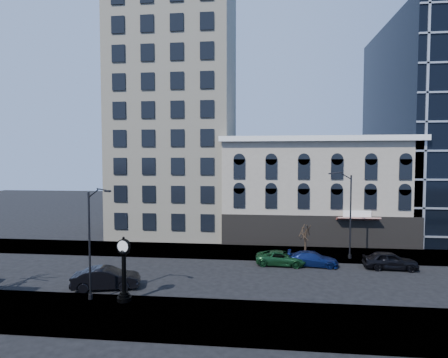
# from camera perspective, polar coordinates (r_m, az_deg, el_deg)

# --- Properties ---
(ground) EXTENTS (160.00, 160.00, 0.00)m
(ground) POSITION_cam_1_polar(r_m,az_deg,el_deg) (30.68, -4.67, -15.47)
(ground) COLOR black
(ground) RESTS_ON ground
(sidewalk_far) EXTENTS (160.00, 6.00, 0.12)m
(sidewalk_far) POSITION_cam_1_polar(r_m,az_deg,el_deg) (38.23, -2.40, -11.65)
(sidewalk_far) COLOR gray
(sidewalk_far) RESTS_ON ground
(sidewalk_near) EXTENTS (160.00, 6.00, 0.12)m
(sidewalk_near) POSITION_cam_1_polar(r_m,az_deg,el_deg) (23.37, -8.59, -21.39)
(sidewalk_near) COLOR gray
(sidewalk_near) RESTS_ON ground
(cream_tower) EXTENTS (15.90, 15.40, 42.50)m
(cream_tower) POSITION_cam_1_polar(r_m,az_deg,el_deg) (49.82, -7.73, 14.06)
(cream_tower) COLOR beige
(cream_tower) RESTS_ON ground
(victorian_row) EXTENTS (22.60, 11.19, 12.50)m
(victorian_row) POSITION_cam_1_polar(r_m,az_deg,el_deg) (45.12, 14.37, -1.85)
(victorian_row) COLOR #A19684
(victorian_row) RESTS_ON ground
(street_clock) EXTENTS (1.00, 1.00, 4.43)m
(street_clock) POSITION_cam_1_polar(r_m,az_deg,el_deg) (25.56, -16.02, -14.37)
(street_clock) COLOR black
(street_clock) RESTS_ON sidewalk_near
(street_lamp_near) EXTENTS (1.92, 1.02, 7.90)m
(street_lamp_near) POSITION_cam_1_polar(r_m,az_deg,el_deg) (25.25, -20.37, -5.43)
(street_lamp_near) COLOR black
(street_lamp_near) RESTS_ON sidewalk_near
(street_lamp_far) EXTENTS (2.25, 0.34, 8.68)m
(street_lamp_far) POSITION_cam_1_polar(r_m,az_deg,el_deg) (36.05, 19.04, -2.02)
(street_lamp_far) COLOR black
(street_lamp_far) RESTS_ON sidewalk_far
(bare_tree_far) EXTENTS (2.16, 2.16, 3.70)m
(bare_tree_far) POSITION_cam_1_polar(r_m,az_deg,el_deg) (36.32, 13.18, -7.89)
(bare_tree_far) COLOR #312418
(bare_tree_far) RESTS_ON sidewalk_far
(car_near_b) EXTENTS (5.20, 2.85, 1.62)m
(car_near_b) POSITION_cam_1_polar(r_m,az_deg,el_deg) (28.91, -18.67, -15.08)
(car_near_b) COLOR black
(car_near_b) RESTS_ON ground
(car_far_a) EXTENTS (4.81, 2.45, 1.30)m
(car_far_a) POSITION_cam_1_polar(r_m,az_deg,el_deg) (33.77, 9.30, -12.61)
(car_far_a) COLOR #143F1E
(car_far_a) RESTS_ON ground
(car_far_b) EXTENTS (4.72, 2.29, 1.32)m
(car_far_b) POSITION_cam_1_polar(r_m,az_deg,el_deg) (34.04, 14.29, -12.52)
(car_far_b) COLOR #0C194C
(car_far_b) RESTS_ON ground
(car_far_c) EXTENTS (4.71, 2.05, 1.58)m
(car_far_c) POSITION_cam_1_polar(r_m,az_deg,el_deg) (35.38, 25.46, -11.90)
(car_far_c) COLOR black
(car_far_c) RESTS_ON ground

